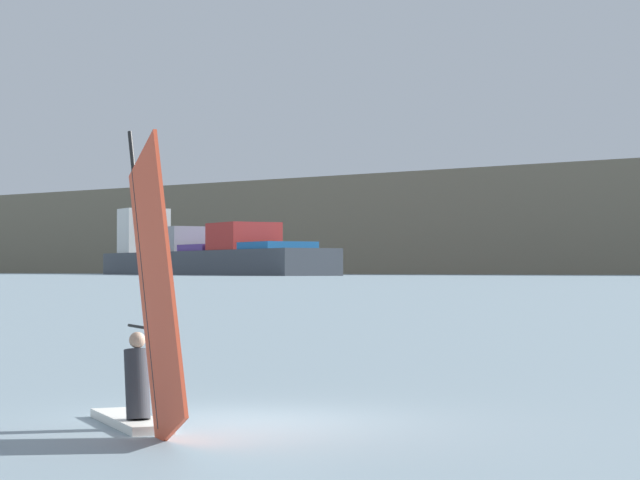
% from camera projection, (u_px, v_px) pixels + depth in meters
% --- Properties ---
extents(ground_plane, '(4000.00, 4000.00, 0.00)m').
position_uv_depth(ground_plane, '(240.00, 421.00, 18.03)').
color(ground_plane, gray).
extents(windsurfer, '(3.01, 2.90, 4.15)m').
position_uv_depth(windsurfer, '(144.00, 347.00, 16.90)').
color(windsurfer, white).
rests_on(windsurfer, ground_plane).
extents(cargo_ship, '(158.64, 128.03, 35.62)m').
position_uv_depth(cargo_ship, '(202.00, 254.00, 526.42)').
color(cargo_ship, '#3F444C').
rests_on(cargo_ship, ground_plane).
extents(distant_headland, '(1101.00, 734.92, 47.71)m').
position_uv_depth(distant_headland, '(286.00, 241.00, 963.68)').
color(distant_headland, '#756B56').
rests_on(distant_headland, ground_plane).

